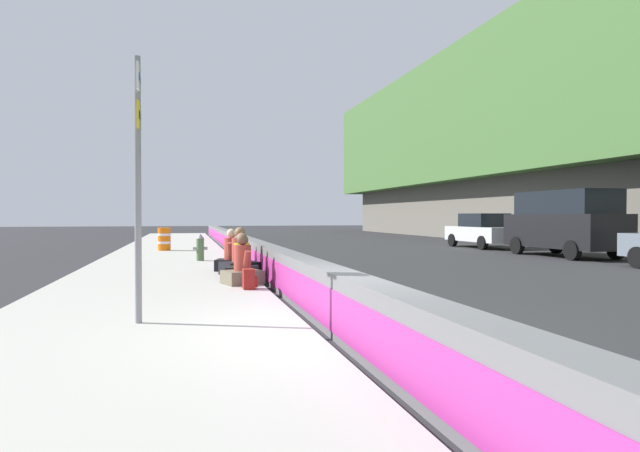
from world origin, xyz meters
TOP-DOWN VIEW (x-y plane):
  - ground_plane at (0.00, 0.00)m, footprint 160.00×160.00m
  - sidewalk_strip at (0.00, 2.65)m, footprint 80.00×4.40m
  - jersey_barrier at (0.00, 0.00)m, footprint 76.00×0.45m
  - route_sign_post at (1.12, 2.65)m, footprint 0.44×0.09m
  - fire_hydrant at (11.35, 1.57)m, footprint 0.26×0.46m
  - seated_person_foreground at (5.00, 0.86)m, footprint 0.85×0.93m
  - seated_person_middle at (5.94, 0.78)m, footprint 0.72×0.82m
  - seated_person_rear at (6.85, 0.73)m, footprint 0.96×1.04m
  - seated_person_far at (7.94, 0.85)m, footprint 0.86×0.94m
  - backpack at (4.17, 0.81)m, footprint 0.32×0.28m
  - construction_barrel at (17.03, 2.90)m, footprint 0.54×0.54m
  - parked_car_third at (11.57, -12.28)m, footprint 5.12×2.14m
  - parked_car_fourth at (17.57, -12.31)m, footprint 4.51×1.98m

SIDE VIEW (x-z plane):
  - ground_plane at x=0.00m, z-range 0.00..0.00m
  - sidewalk_strip at x=0.00m, z-range 0.00..0.14m
  - backpack at x=4.17m, z-range 0.13..0.53m
  - jersey_barrier at x=0.00m, z-range 0.00..0.85m
  - seated_person_middle at x=5.94m, z-range -0.06..1.00m
  - seated_person_foreground at x=5.00m, z-range -0.06..1.01m
  - seated_person_far at x=7.94m, z-range -0.07..1.04m
  - seated_person_rear at x=6.85m, z-range -0.08..1.10m
  - fire_hydrant at x=11.35m, z-range 0.15..1.03m
  - construction_barrel at x=17.03m, z-range 0.14..1.09m
  - parked_car_fourth at x=17.57m, z-range 0.01..1.72m
  - parked_car_third at x=11.57m, z-range 0.07..2.63m
  - route_sign_post at x=1.12m, z-range 0.41..4.01m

